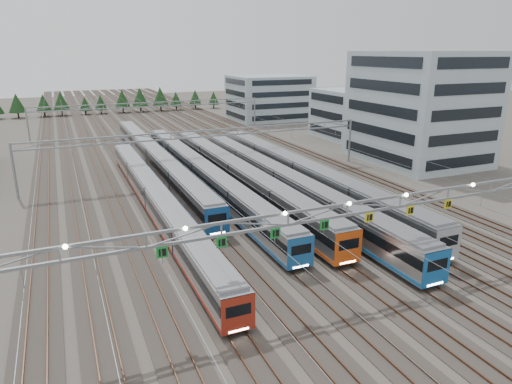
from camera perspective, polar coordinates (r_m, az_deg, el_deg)
name	(u,v)px	position (r m, az deg, el deg)	size (l,w,h in m)	color
ground	(342,287)	(42.08, 10.75, -11.56)	(400.00, 400.00, 0.00)	#47423A
track_bed	(142,120)	(133.19, -14.09, 8.74)	(54.00, 260.00, 5.42)	#2D2823
train_a	(155,199)	(59.74, -12.49, -0.80)	(2.64, 58.88, 3.44)	black
train_b	(155,158)	(81.85, -12.54, 4.18)	(2.88, 68.03, 3.75)	black
train_c	(201,173)	(70.68, -6.89, 2.39)	(2.82, 63.83, 3.67)	black
train_d	(238,175)	(68.37, -2.31, 2.11)	(3.02, 57.95, 3.94)	black
train_e	(283,182)	(64.77, 3.37, 1.20)	(2.97, 58.85, 3.87)	black
train_f	(302,174)	(69.02, 5.73, 2.26)	(3.15, 57.71, 4.11)	black
gantry_near	(347,212)	(39.08, 11.36, -2.50)	(56.36, 0.61, 8.08)	gray
gantry_mid	(205,139)	(74.61, -6.36, 6.59)	(56.36, 0.36, 8.00)	gray
gantry_far	(151,108)	(117.91, -12.99, 10.17)	(56.36, 0.36, 8.00)	gray
depot_bldg_south	(419,108)	(90.38, 19.76, 9.88)	(18.00, 22.00, 20.02)	#93A6B0
depot_bldg_mid	(351,114)	(112.41, 11.78, 9.54)	(14.00, 16.00, 11.32)	#93A6B0
depot_bldg_north	(269,98)	(140.68, 1.64, 11.71)	(22.00, 18.00, 12.93)	#93A6B0
treeline	(103,101)	(161.20, -18.57, 10.75)	(81.20, 5.60, 7.02)	#332114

